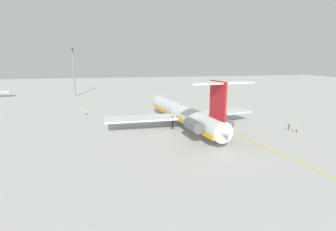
{
  "coord_description": "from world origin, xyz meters",
  "views": [
    {
      "loc": [
        -69.58,
        22.71,
        17.66
      ],
      "look_at": [
        -3.35,
        8.7,
        3.12
      ],
      "focal_mm": 28.77,
      "sensor_mm": 36.0,
      "label": 1
    }
  ],
  "objects_px": {
    "safety_cone_nose": "(212,105)",
    "light_mast": "(74,70)",
    "ground_crew_portside": "(86,112)",
    "ground_crew_near_tail": "(289,126)",
    "ground_crew_near_nose": "(297,128)",
    "main_jetliner": "(185,114)"
  },
  "relations": [
    {
      "from": "safety_cone_nose",
      "to": "light_mast",
      "type": "xyz_separation_m",
      "value": [
        38.89,
        53.21,
        11.86
      ]
    },
    {
      "from": "main_jetliner",
      "to": "ground_crew_portside",
      "type": "distance_m",
      "value": 33.68
    },
    {
      "from": "ground_crew_portside",
      "to": "safety_cone_nose",
      "type": "xyz_separation_m",
      "value": [
        7.21,
        -44.55,
        -0.85
      ]
    },
    {
      "from": "main_jetliner",
      "to": "light_mast",
      "type": "relative_size",
      "value": 2.08
    },
    {
      "from": "ground_crew_near_nose",
      "to": "safety_cone_nose",
      "type": "bearing_deg",
      "value": 120.12
    },
    {
      "from": "ground_crew_portside",
      "to": "ground_crew_near_nose",
      "type": "bearing_deg",
      "value": 111.64
    },
    {
      "from": "ground_crew_near_nose",
      "to": "safety_cone_nose",
      "type": "relative_size",
      "value": 3.29
    },
    {
      "from": "ground_crew_near_tail",
      "to": "light_mast",
      "type": "distance_m",
      "value": 96.3
    },
    {
      "from": "ground_crew_near_nose",
      "to": "ground_crew_portside",
      "type": "height_order",
      "value": "ground_crew_near_nose"
    },
    {
      "from": "safety_cone_nose",
      "to": "ground_crew_near_tail",
      "type": "bearing_deg",
      "value": -170.0
    },
    {
      "from": "safety_cone_nose",
      "to": "light_mast",
      "type": "relative_size",
      "value": 0.03
    },
    {
      "from": "ground_crew_portside",
      "to": "safety_cone_nose",
      "type": "height_order",
      "value": "ground_crew_portside"
    },
    {
      "from": "ground_crew_portside",
      "to": "light_mast",
      "type": "bearing_deg",
      "value": -116.57
    },
    {
      "from": "ground_crew_near_nose",
      "to": "ground_crew_portside",
      "type": "bearing_deg",
      "value": 168.86
    },
    {
      "from": "main_jetliner",
      "to": "ground_crew_portside",
      "type": "height_order",
      "value": "main_jetliner"
    },
    {
      "from": "safety_cone_nose",
      "to": "light_mast",
      "type": "height_order",
      "value": "light_mast"
    },
    {
      "from": "light_mast",
      "to": "safety_cone_nose",
      "type": "bearing_deg",
      "value": -126.16
    },
    {
      "from": "light_mast",
      "to": "ground_crew_portside",
      "type": "bearing_deg",
      "value": -169.36
    },
    {
      "from": "ground_crew_near_tail",
      "to": "ground_crew_portside",
      "type": "height_order",
      "value": "ground_crew_portside"
    },
    {
      "from": "ground_crew_near_nose",
      "to": "safety_cone_nose",
      "type": "xyz_separation_m",
      "value": [
        38.25,
        6.83,
        -0.87
      ]
    },
    {
      "from": "light_mast",
      "to": "ground_crew_near_tail",
      "type": "bearing_deg",
      "value": -141.5
    },
    {
      "from": "ground_crew_near_nose",
      "to": "ground_crew_near_tail",
      "type": "relative_size",
      "value": 1.07
    }
  ]
}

